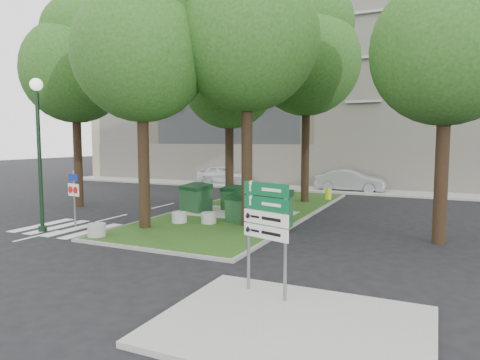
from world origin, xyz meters
The scene contains 26 objects.
ground centered at (0.00, 0.00, 0.00)m, with size 120.00×120.00×0.00m, color black.
median_island centered at (0.50, 8.00, 0.06)m, with size 6.00×16.00×0.12m, color #1F4112.
median_kerb centered at (0.50, 8.00, 0.05)m, with size 6.30×16.30×0.10m, color gray.
sidewalk_corner centered at (6.50, -3.50, 0.06)m, with size 5.00×4.00×0.12m, color #999993.
building_sidewalk centered at (0.00, 18.50, 0.06)m, with size 42.00×3.00×0.12m, color #999993.
zebra_crossing centered at (-3.75, 1.50, 0.01)m, with size 5.00×3.00×0.01m, color silver.
apartment_building centered at (0.00, 26.00, 8.00)m, with size 41.00×12.00×16.00m, color tan.
tree_median_near_left centered at (-1.41, 2.56, 7.32)m, with size 5.20×5.20×10.53m.
tree_median_near_right centered at (2.09, 4.56, 7.99)m, with size 5.60×5.60×11.46m.
tree_median_mid centered at (-0.91, 9.06, 6.98)m, with size 4.80×4.80×9.99m.
tree_median_far centered at (2.29, 12.06, 8.32)m, with size 5.80×5.80×11.93m.
tree_street_left centered at (-8.41, 6.06, 7.65)m, with size 5.40×5.40×11.00m.
tree_street_right centered at (9.09, 5.06, 6.98)m, with size 5.00×5.00×10.06m.
dumpster_a centered at (-1.65, 6.65, 0.76)m, with size 1.71×1.47×1.34m.
dumpster_b centered at (-0.05, 7.80, 0.70)m, with size 1.39×1.05×1.20m.
dumpster_c centered at (1.55, 5.14, 0.70)m, with size 1.42×1.08×1.22m.
dumpster_d centered at (3.00, 4.59, 0.83)m, with size 1.64×1.20×1.47m.
bollard_left centered at (-2.09, 0.50, 0.35)m, with size 0.63×0.63×0.45m, color #A09E9A.
bollard_right centered at (0.38, 4.28, 0.34)m, with size 0.63×0.63×0.45m, color #9B9B96.
bollard_mid centered at (-0.79, 3.87, 0.34)m, with size 0.62×0.62×0.44m, color #A9A9A4.
litter_bin centered at (3.20, 13.38, 0.43)m, with size 0.36×0.36×0.62m, color #C4D318.
street_lamp centered at (-4.99, 0.65, 3.69)m, with size 0.47×0.47×5.87m.
traffic_sign_pole centered at (-4.55, 1.88, 1.48)m, with size 0.69×0.15×2.30m.
directional_sign centered at (5.51, -2.32, 1.79)m, with size 1.20×0.44×2.51m.
car_white centered at (-6.57, 19.50, 0.77)m, with size 1.82×4.53×1.54m, color silver.
car_silver centered at (3.50, 18.54, 0.76)m, with size 1.60×4.60×1.52m, color #9CA1A4.
Camera 1 is at (8.88, -10.96, 3.56)m, focal length 32.00 mm.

